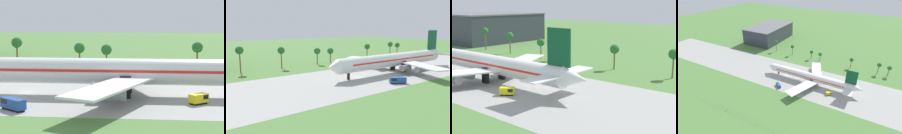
# 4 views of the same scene
# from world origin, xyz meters

# --- Properties ---
(ground_plane) EXTENTS (600.00, 600.00, 0.00)m
(ground_plane) POSITION_xyz_m (0.00, 0.00, 0.00)
(ground_plane) COLOR #517F3D
(taxiway_strip) EXTENTS (320.00, 44.00, 0.02)m
(taxiway_strip) POSITION_xyz_m (0.00, 0.00, 0.01)
(taxiway_strip) COLOR #9E9E99
(taxiway_strip) RESTS_ON ground_plane
(jet_airliner) EXTENTS (78.97, 56.62, 18.89)m
(jet_airliner) POSITION_xyz_m (22.61, -0.77, 5.60)
(jet_airliner) COLOR white
(jet_airliner) RESTS_ON ground_plane
(baggage_tug) EXTENTS (6.10, 5.14, 2.38)m
(baggage_tug) POSITION_xyz_m (2.58, -17.16, 1.28)
(baggage_tug) COLOR black
(baggage_tug) RESTS_ON ground_plane
(fuel_truck) EXTENTS (4.45, 4.02, 2.21)m
(fuel_truck) POSITION_xyz_m (40.12, -8.42, 1.20)
(fuel_truck) COLOR black
(fuel_truck) RESTS_ON ground_plane
(palm_tree_row) EXTENTS (115.53, 3.60, 12.14)m
(palm_tree_row) POSITION_xyz_m (22.63, 40.67, 7.99)
(palm_tree_row) COLOR brown
(palm_tree_row) RESTS_ON ground_plane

